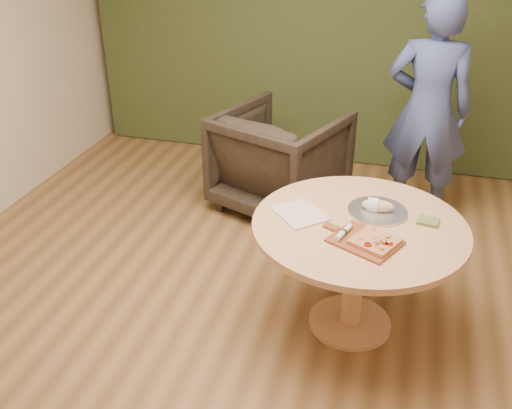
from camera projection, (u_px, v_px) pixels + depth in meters
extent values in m
cube|color=brown|center=(246.00, 343.00, 3.52)|extent=(5.00, 6.00, 0.02)
cube|color=beige|center=(336.00, 16.00, 5.37)|extent=(5.00, 0.02, 2.80)
cube|color=#2D391A|center=(335.00, 19.00, 5.28)|extent=(4.80, 0.14, 2.78)
cylinder|color=tan|center=(350.00, 322.00, 3.65)|extent=(0.52, 0.52, 0.03)
cylinder|color=tan|center=(354.00, 279.00, 3.49)|extent=(0.13, 0.13, 0.68)
cylinder|color=tan|center=(359.00, 226.00, 3.31)|extent=(1.25, 1.25, 0.04)
cube|color=brown|center=(365.00, 241.00, 3.12)|extent=(0.44, 0.41, 0.01)
cube|color=brown|center=(332.00, 228.00, 3.24)|extent=(0.11, 0.09, 0.01)
cube|color=#C2804C|center=(375.00, 241.00, 3.08)|extent=(0.29, 0.29, 0.02)
cylinder|color=maroon|center=(368.00, 245.00, 3.03)|extent=(0.04, 0.04, 0.00)
cylinder|color=maroon|center=(389.00, 244.00, 3.04)|extent=(0.04, 0.04, 0.00)
cylinder|color=maroon|center=(385.00, 242.00, 3.05)|extent=(0.05, 0.05, 0.00)
cube|color=#DF9453|center=(377.00, 242.00, 3.04)|extent=(0.03, 0.03, 0.01)
cube|color=#DF9453|center=(384.00, 242.00, 3.04)|extent=(0.02, 0.02, 0.01)
cube|color=#DF9453|center=(388.00, 237.00, 3.09)|extent=(0.02, 0.02, 0.01)
cube|color=#DF9453|center=(389.00, 242.00, 3.04)|extent=(0.03, 0.03, 0.01)
cube|color=#DF9453|center=(382.00, 248.00, 2.99)|extent=(0.02, 0.02, 0.01)
cube|color=#DF9453|center=(377.00, 243.00, 3.03)|extent=(0.02, 0.02, 0.01)
cube|color=#2A6B1C|center=(389.00, 242.00, 3.05)|extent=(0.01, 0.01, 0.00)
cube|color=#2A6B1C|center=(374.00, 230.00, 3.16)|extent=(0.01, 0.01, 0.00)
cube|color=#2A6B1C|center=(374.00, 239.00, 3.08)|extent=(0.01, 0.01, 0.00)
cube|color=#2A6B1C|center=(390.00, 237.00, 3.10)|extent=(0.01, 0.01, 0.00)
cube|color=#2A6B1C|center=(379.00, 241.00, 3.06)|extent=(0.01, 0.01, 0.00)
cube|color=#2A6B1C|center=(378.00, 244.00, 3.03)|extent=(0.01, 0.01, 0.00)
cube|color=#984377|center=(359.00, 239.00, 3.08)|extent=(0.03, 0.02, 0.00)
cube|color=#984377|center=(376.00, 244.00, 3.03)|extent=(0.01, 0.03, 0.00)
cube|color=#984377|center=(376.00, 237.00, 3.10)|extent=(0.02, 0.03, 0.00)
cube|color=#984377|center=(368.00, 243.00, 3.05)|extent=(0.01, 0.03, 0.00)
cube|color=#984377|center=(376.00, 244.00, 3.04)|extent=(0.02, 0.03, 0.00)
cube|color=#984377|center=(379.00, 248.00, 3.00)|extent=(0.02, 0.03, 0.00)
cylinder|color=silver|center=(344.00, 232.00, 3.16)|extent=(0.08, 0.17, 0.03)
cylinder|color=#194C26|center=(344.00, 232.00, 3.16)|extent=(0.04, 0.03, 0.03)
cube|color=silver|center=(351.00, 225.00, 3.23)|extent=(0.03, 0.04, 0.00)
cube|color=white|center=(300.00, 213.00, 3.39)|extent=(0.39, 0.39, 0.01)
cylinder|color=silver|center=(377.00, 212.00, 3.41)|extent=(0.35, 0.35, 0.01)
cylinder|color=silver|center=(377.00, 211.00, 3.41)|extent=(0.36, 0.36, 0.02)
ellipsoid|color=#E3BB8A|center=(378.00, 206.00, 3.39)|extent=(0.19, 0.08, 0.07)
cylinder|color=silver|center=(373.00, 205.00, 3.40)|extent=(0.06, 0.09, 0.09)
cube|color=#4B5B28|center=(428.00, 221.00, 3.30)|extent=(0.13, 0.11, 0.02)
imported|color=black|center=(280.00, 155.00, 4.81)|extent=(1.18, 1.14, 0.96)
imported|color=#3D4C83|center=(428.00, 110.00, 4.49)|extent=(0.68, 0.46, 1.84)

